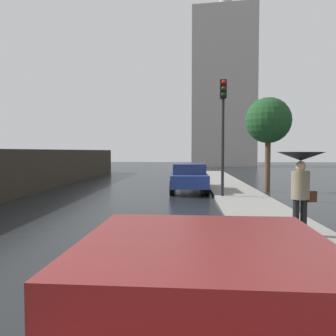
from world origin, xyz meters
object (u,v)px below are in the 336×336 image
(pedestrian_with_umbrella_near, at_px, (301,171))
(street_tree_mid, at_px, (268,121))
(traffic_light, at_px, (223,116))
(car_blue_mid_road, at_px, (189,177))

(pedestrian_with_umbrella_near, bearing_deg, street_tree_mid, 68.92)
(traffic_light, bearing_deg, pedestrian_with_umbrella_near, -81.44)
(pedestrian_with_umbrella_near, bearing_deg, car_blue_mid_road, 92.40)
(traffic_light, height_order, street_tree_mid, traffic_light)
(car_blue_mid_road, distance_m, traffic_light, 3.87)
(traffic_light, bearing_deg, car_blue_mid_road, 118.66)
(car_blue_mid_road, relative_size, traffic_light, 0.94)
(car_blue_mid_road, distance_m, pedestrian_with_umbrella_near, 9.38)
(pedestrian_with_umbrella_near, height_order, traffic_light, traffic_light)
(car_blue_mid_road, xyz_separation_m, street_tree_mid, (3.80, 0.17, 2.67))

